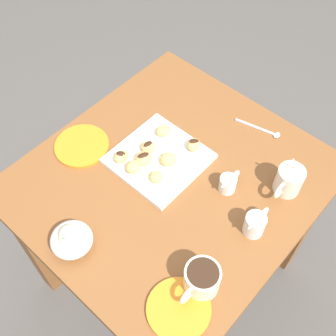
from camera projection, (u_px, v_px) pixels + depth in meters
name	position (u px, v px, depth m)	size (l,w,h in m)	color
ground_plane	(170.00, 270.00, 1.94)	(8.00, 8.00, 0.00)	#514C47
dining_table	(171.00, 202.00, 1.45)	(0.89, 0.83, 0.76)	brown
pastry_plate_square	(159.00, 159.00, 1.36)	(0.27, 0.27, 0.02)	white
coffee_mug_cream_left	(289.00, 180.00, 1.26)	(0.12, 0.08, 0.14)	silver
coffee_mug_cream_right	(201.00, 279.00, 1.08)	(0.13, 0.10, 0.09)	silver
cream_pitcher_white	(255.00, 224.00, 1.19)	(0.10, 0.06, 0.07)	white
ice_cream_bowl	(71.00, 239.00, 1.16)	(0.12, 0.12, 0.09)	white
chocolate_sauce_pitcher	(228.00, 183.00, 1.28)	(0.09, 0.05, 0.06)	white
saucer_orange_left	(179.00, 309.00, 1.08)	(0.17, 0.17, 0.01)	orange
saucer_orange_right	(82.00, 146.00, 1.39)	(0.18, 0.18, 0.01)	orange
loose_spoon_near_saucer	(263.00, 130.00, 1.43)	(0.05, 0.16, 0.01)	silver
beignet_0	(143.00, 159.00, 1.33)	(0.05, 0.05, 0.03)	#E5B260
chocolate_drizzle_0	(143.00, 155.00, 1.31)	(0.04, 0.02, 0.01)	#381E11
beignet_1	(164.00, 131.00, 1.40)	(0.05, 0.04, 0.03)	#E5B260
beignet_2	(168.00, 159.00, 1.32)	(0.05, 0.05, 0.03)	#E5B260
beignet_3	(148.00, 147.00, 1.36)	(0.04, 0.05, 0.03)	#E5B260
chocolate_drizzle_3	(148.00, 144.00, 1.34)	(0.03, 0.02, 0.01)	#381E11
beignet_4	(156.00, 177.00, 1.29)	(0.04, 0.04, 0.03)	#E5B260
beignet_5	(194.00, 145.00, 1.36)	(0.04, 0.05, 0.03)	#E5B260
chocolate_drizzle_5	(194.00, 141.00, 1.34)	(0.03, 0.02, 0.01)	#381E11
beignet_6	(133.00, 167.00, 1.31)	(0.04, 0.05, 0.03)	#E5B260
beignet_7	(121.00, 157.00, 1.33)	(0.04, 0.05, 0.03)	#E5B260
chocolate_drizzle_7	(121.00, 153.00, 1.32)	(0.03, 0.02, 0.01)	#381E11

